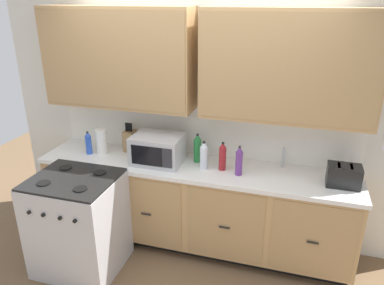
# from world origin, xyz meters

# --- Properties ---
(ground_plane) EXTENTS (8.00, 8.00, 0.00)m
(ground_plane) POSITION_xyz_m (0.00, 0.00, 0.00)
(ground_plane) COLOR brown
(wall_unit) EXTENTS (4.28, 0.40, 2.53)m
(wall_unit) POSITION_xyz_m (0.00, 0.50, 1.66)
(wall_unit) COLOR silver
(wall_unit) RESTS_ON ground_plane
(counter_run) EXTENTS (3.11, 0.64, 0.91)m
(counter_run) POSITION_xyz_m (0.00, 0.30, 0.47)
(counter_run) COLOR black
(counter_run) RESTS_ON ground_plane
(stove_range) EXTENTS (0.76, 0.68, 0.95)m
(stove_range) POSITION_xyz_m (-0.93, -0.33, 0.47)
(stove_range) COLOR #B7B7BC
(stove_range) RESTS_ON ground_plane
(microwave) EXTENTS (0.48, 0.37, 0.28)m
(microwave) POSITION_xyz_m (-0.36, 0.27, 1.05)
(microwave) COLOR #B7B7BC
(microwave) RESTS_ON counter_run
(toaster) EXTENTS (0.28, 0.18, 0.19)m
(toaster) POSITION_xyz_m (1.35, 0.28, 1.00)
(toaster) COLOR black
(toaster) RESTS_ON counter_run
(knife_block) EXTENTS (0.11, 0.14, 0.31)m
(knife_block) POSITION_xyz_m (-0.75, 0.46, 1.02)
(knife_block) COLOR #9C794E
(knife_block) RESTS_ON counter_run
(sink_faucet) EXTENTS (0.02, 0.02, 0.20)m
(sink_faucet) POSITION_xyz_m (0.83, 0.51, 1.01)
(sink_faucet) COLOR #B2B5BA
(sink_faucet) RESTS_ON counter_run
(paper_towel_roll) EXTENTS (0.12, 0.12, 0.26)m
(paper_towel_roll) POSITION_xyz_m (-1.00, 0.32, 1.04)
(paper_towel_roll) COLOR white
(paper_towel_roll) RESTS_ON counter_run
(bottle_red) EXTENTS (0.07, 0.07, 0.28)m
(bottle_red) POSITION_xyz_m (0.28, 0.29, 1.04)
(bottle_red) COLOR maroon
(bottle_red) RESTS_ON counter_run
(bottle_green) EXTENTS (0.07, 0.07, 0.29)m
(bottle_green) POSITION_xyz_m (0.01, 0.40, 1.05)
(bottle_green) COLOR #237A38
(bottle_green) RESTS_ON counter_run
(bottle_clear) EXTENTS (0.07, 0.07, 0.28)m
(bottle_clear) POSITION_xyz_m (0.11, 0.26, 1.04)
(bottle_clear) COLOR silver
(bottle_clear) RESTS_ON counter_run
(bottle_blue) EXTENTS (0.06, 0.06, 0.24)m
(bottle_blue) POSITION_xyz_m (-1.12, 0.27, 1.02)
(bottle_blue) COLOR blue
(bottle_blue) RESTS_ON counter_run
(bottle_violet) EXTENTS (0.06, 0.06, 0.28)m
(bottle_violet) POSITION_xyz_m (0.45, 0.23, 1.04)
(bottle_violet) COLOR #663384
(bottle_violet) RESTS_ON counter_run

